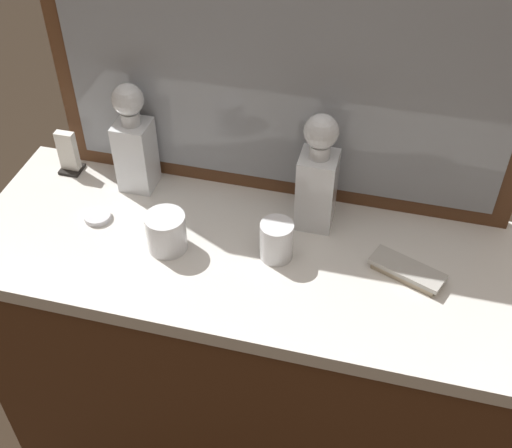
# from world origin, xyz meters

# --- Properties ---
(dresser) EXTENTS (1.26, 0.47, 0.83)m
(dresser) POSITION_xyz_m (0.00, 0.00, 0.42)
(dresser) COLOR brown
(dresser) RESTS_ON ground_plane
(dresser_mirror) EXTENTS (1.04, 0.03, 0.67)m
(dresser_mirror) POSITION_xyz_m (0.00, 0.22, 1.17)
(dresser_mirror) COLOR brown
(dresser_mirror) RESTS_ON dresser
(crystal_decanter_front) EXTENTS (0.08, 0.08, 0.28)m
(crystal_decanter_front) POSITION_xyz_m (0.10, 0.13, 0.95)
(crystal_decanter_front) COLOR white
(crystal_decanter_front) RESTS_ON dresser
(crystal_decanter_rear) EXTENTS (0.08, 0.08, 0.27)m
(crystal_decanter_rear) POSITION_xyz_m (-0.32, 0.15, 0.94)
(crystal_decanter_rear) COLOR white
(crystal_decanter_rear) RESTS_ON dresser
(crystal_tumbler_right) EXTENTS (0.07, 0.07, 0.09)m
(crystal_tumbler_right) POSITION_xyz_m (0.04, -0.00, 0.87)
(crystal_tumbler_right) COLOR white
(crystal_tumbler_right) RESTS_ON dresser
(crystal_tumbler_far_right) EXTENTS (0.09, 0.09, 0.09)m
(crystal_tumbler_far_right) POSITION_xyz_m (-0.19, -0.03, 0.87)
(crystal_tumbler_far_right) COLOR white
(crystal_tumbler_far_right) RESTS_ON dresser
(silver_brush_far_right) EXTENTS (0.16, 0.11, 0.02)m
(silver_brush_far_right) POSITION_xyz_m (0.31, 0.01, 0.85)
(silver_brush_far_right) COLOR #B7A88C
(silver_brush_far_right) RESTS_ON dresser
(porcelain_dish) EXTENTS (0.06, 0.06, 0.01)m
(porcelain_dish) POSITION_xyz_m (-0.37, 0.01, 0.84)
(porcelain_dish) COLOR silver
(porcelain_dish) RESTS_ON dresser
(napkin_holder) EXTENTS (0.05, 0.05, 0.11)m
(napkin_holder) POSITION_xyz_m (-0.51, 0.16, 0.88)
(napkin_holder) COLOR black
(napkin_holder) RESTS_ON dresser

